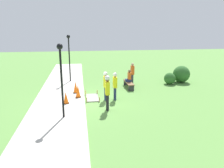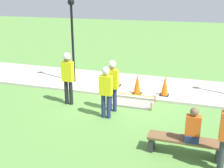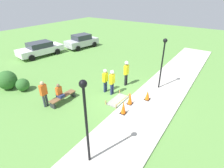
# 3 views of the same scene
# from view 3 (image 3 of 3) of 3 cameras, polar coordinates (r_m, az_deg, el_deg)

# --- Properties ---
(ground_plane) EXTENTS (60.00, 60.00, 0.00)m
(ground_plane) POSITION_cam_3_polar(r_m,az_deg,el_deg) (11.69, 5.72, -4.70)
(ground_plane) COLOR #5B8E42
(sidewalk) EXTENTS (28.00, 3.01, 0.10)m
(sidewalk) POSITION_cam_3_polar(r_m,az_deg,el_deg) (11.15, 12.51, -6.76)
(sidewalk) COLOR #BCB7AD
(sidewalk) RESTS_ON ground_plane
(wet_concrete_patch) EXTENTS (1.65, 0.82, 0.30)m
(wet_concrete_patch) POSITION_cam_3_polar(r_m,az_deg,el_deg) (11.39, 1.95, -5.30)
(wet_concrete_patch) COLOR gray
(wet_concrete_patch) RESTS_ON ground_plane
(traffic_cone_near_patch) EXTENTS (0.34, 0.34, 0.78)m
(traffic_cone_near_patch) POSITION_cam_3_polar(r_m,az_deg,el_deg) (9.95, 3.75, -7.70)
(traffic_cone_near_patch) COLOR black
(traffic_cone_near_patch) RESTS_ON sidewalk
(traffic_cone_far_patch) EXTENTS (0.34, 0.34, 0.81)m
(traffic_cone_far_patch) POSITION_cam_3_polar(r_m,az_deg,el_deg) (10.77, 5.92, -4.66)
(traffic_cone_far_patch) COLOR black
(traffic_cone_far_patch) RESTS_ON sidewalk
(traffic_cone_sidewalk_edge) EXTENTS (0.34, 0.34, 0.68)m
(traffic_cone_sidewalk_edge) POSITION_cam_3_polar(r_m,az_deg,el_deg) (11.38, 11.52, -3.56)
(traffic_cone_sidewalk_edge) COLOR black
(traffic_cone_sidewalk_edge) RESTS_ON sidewalk
(park_bench) EXTENTS (1.84, 0.44, 0.45)m
(park_bench) POSITION_cam_3_polar(r_m,az_deg,el_deg) (11.56, -15.74, -4.24)
(park_bench) COLOR #2D2D33
(park_bench) RESTS_ON ground_plane
(person_seated_on_bench) EXTENTS (0.36, 0.44, 0.89)m
(person_seated_on_bench) POSITION_cam_3_polar(r_m,az_deg,el_deg) (11.28, -16.83, -2.47)
(person_seated_on_bench) COLOR navy
(person_seated_on_bench) RESTS_ON park_bench
(worker_supervisor) EXTENTS (0.40, 0.28, 1.92)m
(worker_supervisor) POSITION_cam_3_polar(r_m,az_deg,el_deg) (12.82, 4.69, 4.35)
(worker_supervisor) COLOR black
(worker_supervisor) RESTS_ON ground_plane
(worker_assistant) EXTENTS (0.40, 0.26, 1.78)m
(worker_assistant) POSITION_cam_3_polar(r_m,az_deg,el_deg) (11.60, 0.01, 1.26)
(worker_assistant) COLOR navy
(worker_assistant) RESTS_ON ground_plane
(worker_trainee) EXTENTS (0.40, 0.25, 1.72)m
(worker_trainee) POSITION_cam_3_polar(r_m,az_deg,el_deg) (11.95, -2.23, 1.80)
(worker_trainee) COLOR navy
(worker_trainee) RESTS_ON ground_plane
(bystander_in_orange_shirt) EXTENTS (0.40, 0.22, 1.71)m
(bystander_in_orange_shirt) POSITION_cam_3_polar(r_m,az_deg,el_deg) (11.15, -21.38, -2.61)
(bystander_in_orange_shirt) COLOR #383D47
(bystander_in_orange_shirt) RESTS_ON ground_plane
(lamppost_near) EXTENTS (0.28, 0.28, 3.55)m
(lamppost_near) POSITION_cam_3_polar(r_m,az_deg,el_deg) (12.25, 16.31, 8.65)
(lamppost_near) COLOR black
(lamppost_near) RESTS_ON sidewalk
(lamppost_far) EXTENTS (0.28, 0.28, 3.71)m
(lamppost_far) POSITION_cam_3_polar(r_m,az_deg,el_deg) (6.26, -8.66, -9.06)
(lamppost_far) COLOR black
(lamppost_far) RESTS_ON sidewalk
(parked_car_white) EXTENTS (4.99, 2.63, 1.49)m
(parked_car_white) POSITION_cam_3_polar(r_m,az_deg,el_deg) (20.94, -22.40, 10.62)
(parked_car_white) COLOR white
(parked_car_white) RESTS_ON ground_plane
(parked_car_silver) EXTENTS (4.35, 2.54, 1.63)m
(parked_car_silver) POSITION_cam_3_polar(r_m,az_deg,el_deg) (22.76, -9.85, 13.67)
(parked_car_silver) COLOR #BCBCC1
(parked_car_silver) RESTS_ON ground_plane
(shrub_rounded_near) EXTENTS (0.91, 0.91, 0.91)m
(shrub_rounded_near) POSITION_cam_3_polar(r_m,az_deg,el_deg) (13.85, -27.15, -0.22)
(shrub_rounded_near) COLOR #2D6028
(shrub_rounded_near) RESTS_ON ground_plane
(shrub_rounded_mid) EXTENTS (1.35, 1.35, 1.35)m
(shrub_rounded_mid) POSITION_cam_3_polar(r_m,az_deg,el_deg) (14.58, -31.08, 1.11)
(shrub_rounded_mid) COLOR #2D6028
(shrub_rounded_mid) RESTS_ON ground_plane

